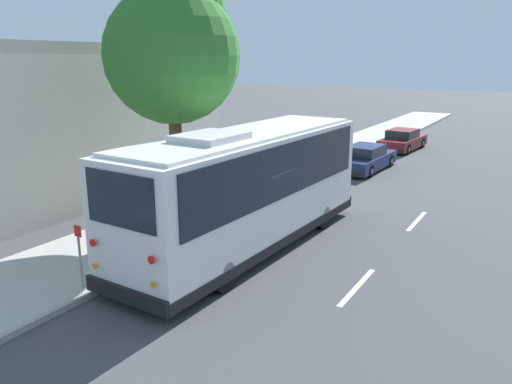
{
  "coord_description": "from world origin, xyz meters",
  "views": [
    {
      "loc": [
        -12.31,
        -7.32,
        5.5
      ],
      "look_at": [
        1.01,
        0.66,
        1.3
      ],
      "focal_mm": 35.0,
      "sensor_mm": 36.0,
      "label": 1
    }
  ],
  "objects": [
    {
      "name": "ground_plane",
      "position": [
        0.0,
        0.0,
        0.0
      ],
      "size": [
        160.0,
        160.0,
        0.0
      ],
      "primitive_type": "plane",
      "color": "#474749"
    },
    {
      "name": "curb_strip",
      "position": [
        0.0,
        1.57,
        0.07
      ],
      "size": [
        80.0,
        0.14,
        0.15
      ],
      "primitive_type": "cube",
      "color": "#9D9A94",
      "rests_on": "ground"
    },
    {
      "name": "lane_stripe_ahead",
      "position": [
        4.69,
        -3.66,
        0.0
      ],
      "size": [
        2.4,
        0.14,
        0.01
      ],
      "primitive_type": "cube",
      "color": "silver",
      "rests_on": "ground"
    },
    {
      "name": "sign_post_near",
      "position": [
        -5.01,
        1.92,
        0.96
      ],
      "size": [
        0.06,
        0.22,
        1.56
      ],
      "color": "gray",
      "rests_on": "sidewalk_slab"
    },
    {
      "name": "parked_sedan_navy",
      "position": [
        11.61,
        0.6,
        0.59
      ],
      "size": [
        4.73,
        1.92,
        1.27
      ],
      "rotation": [
        0.0,
        0.0,
        -0.04
      ],
      "color": "#19234C",
      "rests_on": "ground"
    },
    {
      "name": "lane_stripe_mid",
      "position": [
        -1.31,
        -3.66,
        0.0
      ],
      "size": [
        2.4,
        0.14,
        0.01
      ],
      "primitive_type": "cube",
      "color": "silver",
      "rests_on": "ground"
    },
    {
      "name": "sign_post_far",
      "position": [
        -2.97,
        1.92,
        1.01
      ],
      "size": [
        0.06,
        0.22,
        1.67
      ],
      "color": "gray",
      "rests_on": "sidewalk_slab"
    },
    {
      "name": "parked_sedan_maroon",
      "position": [
        18.31,
        0.55,
        0.59
      ],
      "size": [
        4.49,
        2.03,
        1.27
      ],
      "rotation": [
        0.0,
        0.0,
        -0.07
      ],
      "color": "maroon",
      "rests_on": "ground"
    },
    {
      "name": "shuttle_bus",
      "position": [
        -0.45,
        0.06,
        1.96
      ],
      "size": [
        9.82,
        2.87,
        3.64
      ],
      "rotation": [
        0.0,
        0.0,
        -0.03
      ],
      "color": "white",
      "rests_on": "ground"
    },
    {
      "name": "street_tree",
      "position": [
        0.17,
        3.12,
        5.83
      ],
      "size": [
        4.23,
        4.23,
        8.15
      ],
      "color": "brown",
      "rests_on": "sidewalk_slab"
    },
    {
      "name": "sidewalk_slab",
      "position": [
        0.0,
        3.43,
        0.07
      ],
      "size": [
        80.0,
        3.58,
        0.15
      ],
      "primitive_type": "cube",
      "color": "#B2AFA8",
      "rests_on": "ground"
    }
  ]
}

